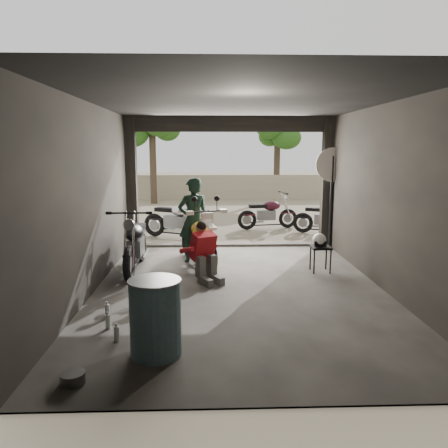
{
  "coord_description": "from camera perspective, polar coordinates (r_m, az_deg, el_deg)",
  "views": [
    {
      "loc": [
        -0.52,
        -7.26,
        2.43
      ],
      "look_at": [
        -0.25,
        0.6,
        1.08
      ],
      "focal_mm": 35.0,
      "sensor_mm": 36.0,
      "label": 1
    }
  ],
  "objects": [
    {
      "name": "ground",
      "position": [
        7.67,
        2.02,
        -8.72
      ],
      "size": [
        80.0,
        80.0,
        0.0
      ],
      "primitive_type": "plane",
      "color": "#7A6D56",
      "rests_on": "ground"
    },
    {
      "name": "garage",
      "position": [
        7.91,
        1.79,
        1.37
      ],
      "size": [
        7.0,
        7.13,
        3.2
      ],
      "color": "#2D2B28",
      "rests_on": "ground"
    },
    {
      "name": "boundary_wall",
      "position": [
        21.34,
        -0.61,
        4.83
      ],
      "size": [
        18.0,
        0.3,
        1.2
      ],
      "primitive_type": "cube",
      "color": "gray",
      "rests_on": "ground"
    },
    {
      "name": "tree_left",
      "position": [
        19.97,
        -9.43,
        14.09
      ],
      "size": [
        2.2,
        2.2,
        5.6
      ],
      "color": "#382B1E",
      "rests_on": "ground"
    },
    {
      "name": "tree_right",
      "position": [
        21.54,
        7.02,
        12.69
      ],
      "size": [
        2.2,
        2.2,
        5.0
      ],
      "color": "#382B1E",
      "rests_on": "ground"
    },
    {
      "name": "main_bike",
      "position": [
        9.19,
        -3.41,
        -1.55
      ],
      "size": [
        1.36,
        2.04,
        1.26
      ],
      "primitive_type": null,
      "rotation": [
        0.0,
        0.0,
        0.34
      ],
      "color": "beige",
      "rests_on": "ground"
    },
    {
      "name": "left_bike",
      "position": [
        8.91,
        -11.53,
        -2.0
      ],
      "size": [
        0.79,
        1.91,
        1.29
      ],
      "primitive_type": null,
      "rotation": [
        0.0,
        0.0,
        0.0
      ],
      "color": "black",
      "rests_on": "ground"
    },
    {
      "name": "outside_bike_a",
      "position": [
        12.01,
        -6.19,
        1.02
      ],
      "size": [
        1.97,
        1.46,
        1.23
      ],
      "primitive_type": null,
      "rotation": [
        0.0,
        0.0,
        1.13
      ],
      "color": "black",
      "rests_on": "ground"
    },
    {
      "name": "outside_bike_b",
      "position": [
        13.47,
        5.75,
        1.74
      ],
      "size": [
        1.77,
        1.01,
        1.13
      ],
      "primitive_type": null,
      "rotation": [
        0.0,
        0.0,
        1.77
      ],
      "color": "#3B0E1A",
      "rests_on": "ground"
    },
    {
      "name": "outside_bike_c",
      "position": [
        12.87,
        13.19,
        1.15
      ],
      "size": [
        1.8,
        1.27,
        1.12
      ],
      "primitive_type": null,
      "rotation": [
        0.0,
        0.0,
        1.17
      ],
      "color": "black",
      "rests_on": "ground"
    },
    {
      "name": "rider",
      "position": [
        9.37,
        -4.02,
        0.47
      ],
      "size": [
        0.78,
        0.63,
        1.84
      ],
      "primitive_type": "imported",
      "rotation": [
        0.0,
        0.0,
        3.45
      ],
      "color": "black",
      "rests_on": "ground"
    },
    {
      "name": "mechanic",
      "position": [
        7.98,
        -2.35,
        -3.94
      ],
      "size": [
        0.86,
        0.93,
        1.09
      ],
      "primitive_type": null,
      "rotation": [
        0.0,
        0.0,
        0.53
      ],
      "color": "#B21719",
      "rests_on": "ground"
    },
    {
      "name": "stool",
      "position": [
        8.86,
        12.51,
        -3.33
      ],
      "size": [
        0.39,
        0.39,
        0.54
      ],
      "rotation": [
        0.0,
        0.0,
        0.41
      ],
      "color": "black",
      "rests_on": "ground"
    },
    {
      "name": "helmet",
      "position": [
        8.81,
        12.32,
        -2.03
      ],
      "size": [
        0.34,
        0.35,
        0.26
      ],
      "primitive_type": "ellipsoid",
      "rotation": [
        0.0,
        0.0,
        0.27
      ],
      "color": "silver",
      "rests_on": "stool"
    },
    {
      "name": "oil_drum",
      "position": [
        5.29,
        -8.94,
        -12.16
      ],
      "size": [
        0.71,
        0.71,
        0.93
      ],
      "primitive_type": "cylinder",
      "rotation": [
        0.0,
        0.0,
        -0.21
      ],
      "color": "#3D5D66",
      "rests_on": "ground"
    },
    {
      "name": "sign_post",
      "position": [
        10.86,
        13.94,
        5.49
      ],
      "size": [
        0.82,
        0.08,
        2.47
      ],
      "rotation": [
        0.0,
        0.0,
        0.13
      ],
      "color": "black",
      "rests_on": "ground"
    }
  ]
}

